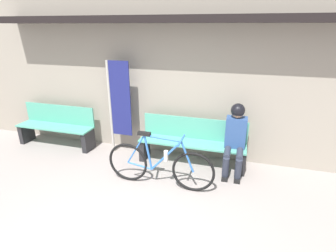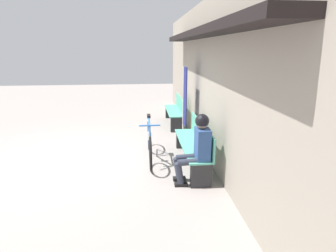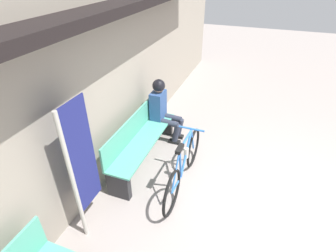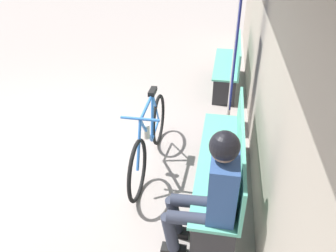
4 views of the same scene
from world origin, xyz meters
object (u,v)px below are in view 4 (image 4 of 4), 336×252
object	(u,v)px
park_bench_near	(225,162)
park_bench_far	(229,66)
bicycle	(149,139)
person_seated	(211,188)
banner_pole	(235,56)

from	to	relation	value
park_bench_near	park_bench_far	xyz separation A→B (m)	(-2.90, -0.00, -0.01)
bicycle	person_seated	xyz separation A→B (m)	(1.09, 0.77, 0.33)
park_bench_far	park_bench_near	bearing A→B (deg)	0.07
park_bench_near	banner_pole	world-z (taller)	banner_pole
bicycle	person_seated	size ratio (longest dim) A/B	1.42
bicycle	person_seated	distance (m)	1.37
banner_pole	person_seated	bearing A→B (deg)	-3.57
bicycle	person_seated	world-z (taller)	person_seated
park_bench_near	banner_pole	distance (m)	1.59
person_seated	park_bench_far	distance (m)	3.66
park_bench_near	banner_pole	xyz separation A→B (m)	(-1.46, 0.03, 0.64)
park_bench_near	person_seated	bearing A→B (deg)	-8.08
park_bench_near	park_bench_far	bearing A→B (deg)	-179.93
park_bench_near	banner_pole	bearing A→B (deg)	178.76
banner_pole	park_bench_near	bearing A→B (deg)	-1.24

